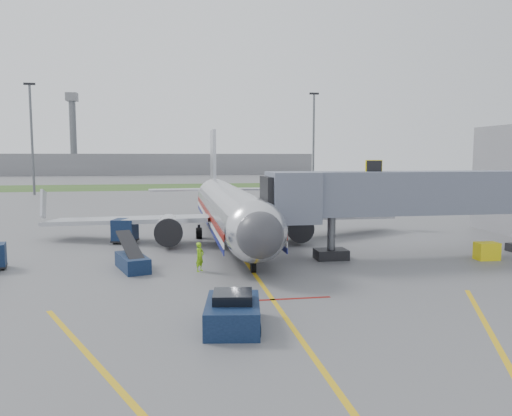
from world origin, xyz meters
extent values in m
plane|color=#565659|center=(0.00, 0.00, 0.00)|extent=(400.00, 400.00, 0.00)
cube|color=#2D4C1E|center=(0.00, 90.00, 0.01)|extent=(300.00, 25.00, 0.01)
cube|color=gold|center=(0.00, -2.00, 0.00)|extent=(0.25, 50.00, 0.01)
cube|color=maroon|center=(0.00, -4.00, 0.00)|extent=(6.00, 0.25, 0.01)
cube|color=gold|center=(-6.00, -14.00, 0.00)|extent=(9.52, 20.04, 0.01)
cylinder|color=silver|center=(0.00, 15.00, 2.70)|extent=(3.80, 28.00, 3.80)
sphere|color=silver|center=(0.00, 1.00, 2.70)|extent=(3.80, 3.80, 3.80)
sphere|color=#38383D|center=(0.00, -0.30, 2.70)|extent=(2.74, 2.74, 2.74)
cube|color=black|center=(0.00, 0.60, 3.25)|extent=(2.20, 1.20, 0.55)
cone|color=silver|center=(0.00, 31.50, 2.70)|extent=(3.80, 5.00, 3.80)
cube|color=#B7BAC1|center=(0.00, 31.00, 6.70)|extent=(0.35, 4.20, 7.00)
cube|color=#B7BAC1|center=(-8.50, 15.00, 1.80)|extent=(15.10, 8.59, 1.13)
cube|color=#B7BAC1|center=(8.50, 15.00, 1.80)|extent=(15.10, 8.59, 1.13)
cylinder|color=silver|center=(-5.20, 12.00, 1.35)|extent=(2.10, 3.60, 2.10)
cylinder|color=silver|center=(5.20, 12.00, 1.35)|extent=(2.10, 3.60, 2.10)
cube|color=maroon|center=(1.92, 15.00, 2.35)|extent=(0.05, 28.00, 0.45)
cube|color=navy|center=(1.92, 15.00, 1.45)|extent=(0.05, 28.00, 0.35)
cylinder|color=black|center=(0.00, 2.00, 0.30)|extent=(0.28, 0.70, 0.70)
cylinder|color=black|center=(-2.60, 15.50, 0.45)|extent=(0.50, 1.00, 1.00)
cylinder|color=black|center=(2.60, 15.50, 0.45)|extent=(0.50, 1.00, 1.00)
cube|color=slate|center=(13.00, 5.00, 4.60)|extent=(20.00, 3.00, 3.00)
cube|color=slate|center=(3.20, 5.00, 4.40)|extent=(3.20, 3.60, 3.40)
cube|color=black|center=(2.00, 5.00, 4.40)|extent=(1.60, 3.00, 2.80)
cube|color=yellow|center=(9.00, 5.00, 6.40)|extent=(1.20, 0.15, 1.00)
cylinder|color=#595B60|center=(6.00, 5.00, 1.55)|extent=(0.56, 0.56, 3.10)
cube|color=black|center=(6.00, 5.00, 0.35)|extent=(2.20, 1.60, 0.70)
cylinder|color=#595B60|center=(-30.00, 70.00, 10.00)|extent=(0.44, 0.44, 20.00)
cube|color=black|center=(-30.00, 70.00, 20.20)|extent=(2.00, 0.40, 0.40)
cylinder|color=#595B60|center=(25.00, 75.00, 10.00)|extent=(0.44, 0.44, 20.00)
cube|color=black|center=(25.00, 75.00, 20.20)|extent=(2.00, 0.40, 0.40)
cube|color=slate|center=(-10.00, 170.00, 4.00)|extent=(120.00, 14.00, 8.00)
cylinder|color=#595B60|center=(-40.00, 165.00, 14.00)|extent=(2.40, 2.40, 28.00)
cube|color=slate|center=(-40.00, 165.00, 28.50)|extent=(4.00, 4.00, 3.00)
cube|color=#0B1833|center=(-2.47, -7.68, 0.56)|extent=(2.75, 3.95, 1.12)
cube|color=black|center=(-2.47, -7.68, 1.27)|extent=(1.85, 1.85, 0.51)
cylinder|color=black|center=(-3.57, -8.85, 0.41)|extent=(0.34, 0.84, 0.81)
cylinder|color=black|center=(-1.76, -9.12, 0.41)|extent=(0.34, 0.84, 0.81)
cylinder|color=black|center=(-3.18, -6.24, 0.41)|extent=(0.34, 0.84, 0.81)
cylinder|color=black|center=(-1.37, -6.51, 0.41)|extent=(0.34, 0.84, 0.81)
cube|color=#0B1833|center=(-8.77, 14.15, 1.09)|extent=(2.18, 2.18, 1.78)
cube|color=black|center=(-8.77, 14.15, 0.21)|extent=(2.25, 2.25, 0.14)
cylinder|color=black|center=(-9.61, 13.66, 0.16)|extent=(0.33, 0.38, 0.32)
cylinder|color=black|center=(-8.28, 13.30, 0.16)|extent=(0.33, 0.38, 0.32)
cylinder|color=black|center=(-9.26, 14.99, 0.16)|extent=(0.33, 0.38, 0.32)
cylinder|color=black|center=(-7.93, 14.63, 0.16)|extent=(0.33, 0.38, 0.32)
cylinder|color=black|center=(-15.49, 5.19, 0.13)|extent=(0.26, 0.30, 0.27)
cylinder|color=black|center=(-15.73, 6.30, 0.13)|extent=(0.26, 0.30, 0.27)
cube|color=#0B1833|center=(-7.43, 4.00, 0.47)|extent=(2.51, 4.00, 0.93)
cube|color=black|center=(-7.59, 4.49, 1.45)|extent=(2.15, 4.27, 1.47)
cylinder|color=black|center=(-7.52, 2.56, 0.29)|extent=(0.39, 0.62, 0.58)
cylinder|color=black|center=(-6.53, 2.87, 0.29)|extent=(0.39, 0.62, 0.58)
cylinder|color=black|center=(-8.33, 5.13, 0.29)|extent=(0.39, 0.62, 0.58)
cylinder|color=black|center=(-7.34, 5.44, 0.29)|extent=(0.39, 0.62, 0.58)
cube|color=yellow|center=(16.61, 3.00, 0.61)|extent=(1.55, 1.06, 1.22)
cylinder|color=black|center=(16.10, 3.01, 0.15)|extent=(0.21, 0.31, 0.30)
cylinder|color=black|center=(17.11, 2.99, 0.15)|extent=(0.21, 0.31, 0.30)
imported|color=#81CB17|center=(-3.25, 2.84, 0.91)|extent=(0.77, 0.79, 1.82)
camera|label=1|loc=(-4.93, -27.89, 7.18)|focal=35.00mm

